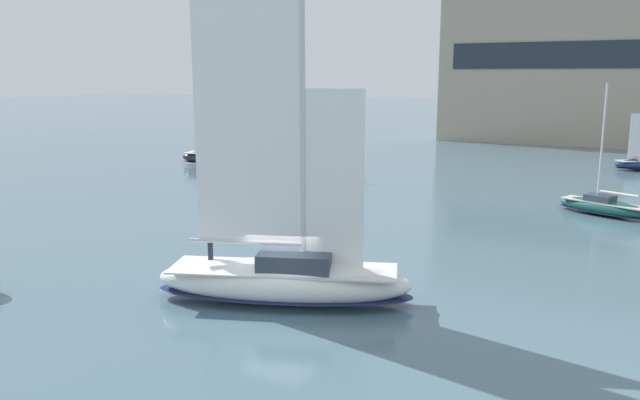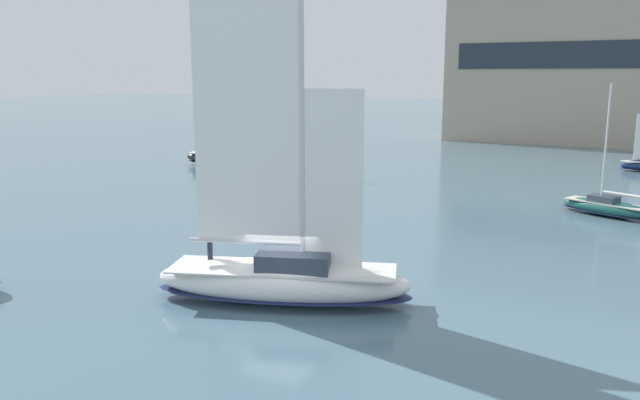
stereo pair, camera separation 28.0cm
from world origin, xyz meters
name	(u,v)px [view 2 (the right image)]	position (x,y,z in m)	size (l,w,h in m)	color
ground_plane	(283,301)	(0.00, 0.00, 0.00)	(400.00, 400.00, 0.00)	slate
waterfront_building	(609,61)	(6.91, 66.16, 9.92)	(37.92, 15.19, 19.76)	tan
sailboat_main	(283,274)	(0.01, 0.00, 1.04)	(9.80, 5.65, 13.00)	white
sailboat_moored_mid_channel	(607,207)	(9.81, 21.12, 0.53)	(5.76, 3.72, 7.73)	#194C47
sailboat_moored_far_slip	(230,157)	(-22.08, 27.94, 0.82)	(9.12, 4.06, 12.12)	#232328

